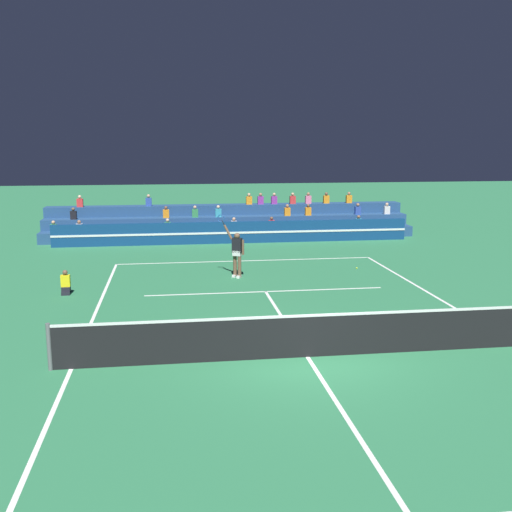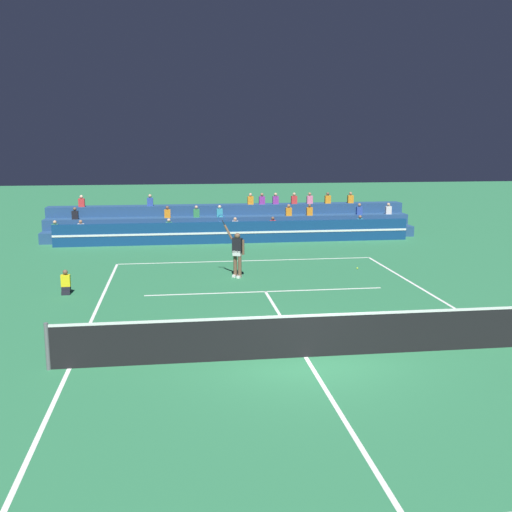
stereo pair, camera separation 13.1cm
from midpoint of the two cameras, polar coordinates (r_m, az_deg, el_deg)
name	(u,v)px [view 2 (the right image)]	position (r m, az deg, el deg)	size (l,w,h in m)	color
ground_plane	(306,357)	(14.61, 5.01, -9.57)	(120.00, 120.00, 0.00)	#2D7A4C
court_lines	(306,357)	(14.61, 5.01, -9.55)	(11.10, 23.90, 0.01)	white
tennis_net	(306,335)	(14.43, 5.04, -7.54)	(12.00, 0.10, 1.10)	slate
sponsor_banner_wall	(236,232)	(30.41, -1.83, 2.26)	(18.00, 0.26, 1.10)	navy
bleacher_stand	(231,224)	(32.89, -2.28, 3.09)	(19.67, 2.85, 2.28)	navy
ball_kid_courtside	(66,285)	(21.22, -17.48, -2.61)	(0.30, 0.36, 0.84)	black
tennis_player	(237,252)	(22.63, -1.67, 0.40)	(1.02, 0.68, 2.43)	brown
tennis_ball	(357,268)	(24.62, 9.77, -1.16)	(0.07, 0.07, 0.07)	#C6DB33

